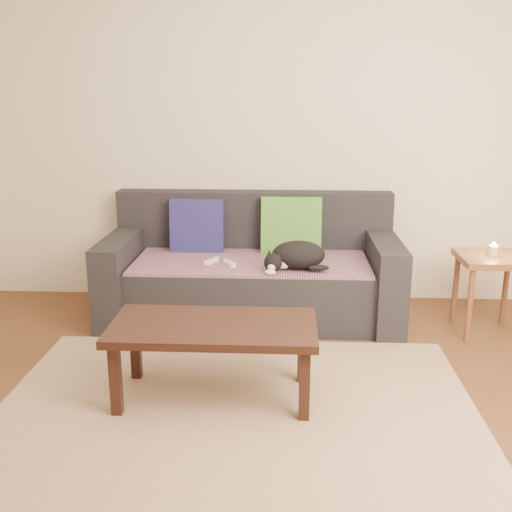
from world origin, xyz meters
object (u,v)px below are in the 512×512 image
Objects in this scene: wii_remote_a at (229,263)px; side_table at (491,269)px; sofa at (252,274)px; coffee_table at (214,333)px; cat at (296,256)px; wii_remote_b at (212,261)px.

side_table is (1.77, -0.03, -0.01)m from wii_remote_a.
sofa is 1.30m from coffee_table.
cat is at bearing -41.52° from sofa.
sofa is at bearing 143.59° from cat.
coffee_table is (0.15, -1.12, -0.08)m from wii_remote_b.
cat reaches higher than wii_remote_a.
sofa is 14.00× the size of wii_remote_a.
cat is 1.32m from side_table.
wii_remote_a is at bearing 90.89° from coffee_table.
wii_remote_a is 0.28× the size of side_table.
side_table reaches higher than coffee_table.
cat is 0.41× the size of coffee_table.
cat is 2.95× the size of wii_remote_b.
wii_remote_b is (-0.59, 0.11, -0.08)m from cat.
wii_remote_b is at bearing 177.46° from side_table.
sofa is 14.00× the size of wii_remote_b.
side_table is (1.63, -0.26, 0.14)m from sofa.
wii_remote_b is (-0.27, -0.17, 0.15)m from sofa.
sofa is at bearing 84.42° from coffee_table.
wii_remote_b is at bearing -147.48° from sofa.
coffee_table is (-0.44, -1.01, -0.15)m from cat.
side_table is at bearing -120.41° from wii_remote_a.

